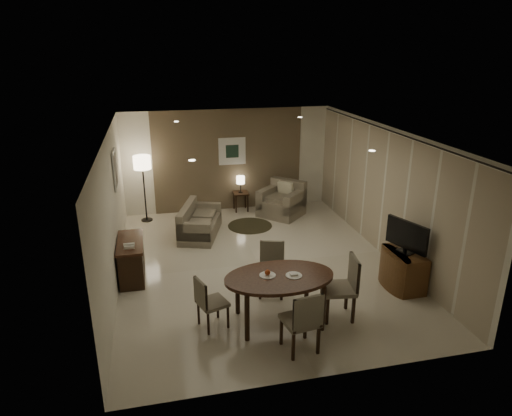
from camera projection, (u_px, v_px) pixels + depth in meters
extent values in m
cube|color=beige|center=(258.00, 264.00, 9.37)|extent=(5.50, 7.00, 0.00)
cube|color=white|center=(258.00, 133.00, 8.46)|extent=(5.50, 7.00, 0.00)
cube|color=brown|center=(228.00, 160.00, 12.13)|extent=(5.50, 0.00, 2.70)
cube|color=white|center=(112.00, 213.00, 8.34)|extent=(0.00, 7.00, 2.70)
cube|color=white|center=(387.00, 192.00, 9.50)|extent=(0.00, 7.00, 2.70)
cube|color=brown|center=(228.00, 160.00, 12.12)|extent=(3.96, 0.03, 2.70)
cylinder|color=black|center=(390.00, 131.00, 9.05)|extent=(0.03, 6.80, 0.03)
cube|color=silver|center=(232.00, 151.00, 12.03)|extent=(0.72, 0.03, 0.72)
cube|color=#1B3123|center=(232.00, 151.00, 12.02)|extent=(0.34, 0.01, 0.34)
cube|color=silver|center=(115.00, 170.00, 9.28)|extent=(0.03, 0.60, 0.80)
cube|color=gray|center=(116.00, 170.00, 9.28)|extent=(0.01, 0.46, 0.64)
cylinder|color=white|center=(192.00, 160.00, 6.52)|extent=(0.10, 0.10, 0.01)
cylinder|color=white|center=(372.00, 151.00, 7.11)|extent=(0.10, 0.10, 0.01)
cylinder|color=white|center=(176.00, 122.00, 9.82)|extent=(0.10, 0.10, 0.01)
cylinder|color=white|center=(300.00, 117.00, 10.41)|extent=(0.10, 0.10, 0.01)
cylinder|color=white|center=(268.00, 275.00, 7.16)|extent=(0.26, 0.26, 0.02)
cylinder|color=white|center=(294.00, 276.00, 7.15)|extent=(0.26, 0.26, 0.02)
sphere|color=#B33F14|center=(268.00, 272.00, 7.14)|extent=(0.09, 0.09, 0.09)
cube|color=white|center=(294.00, 274.00, 7.14)|extent=(0.12, 0.08, 0.03)
cylinder|color=#38321F|center=(250.00, 226.00, 11.34)|extent=(1.10, 1.10, 0.01)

